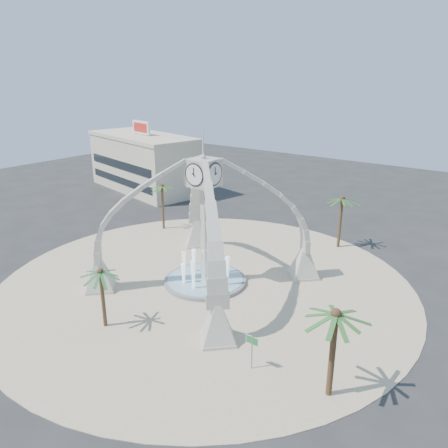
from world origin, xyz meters
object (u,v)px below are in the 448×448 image
Objects in this scene: street_sign at (252,345)px; clock_tower at (204,220)px; palm_west at (162,186)px; palm_north at (342,199)px; palm_south at (100,272)px; fountain at (205,280)px; palm_east at (336,315)px.

clock_tower is at bearing 143.55° from street_sign.
palm_north is (21.05, 7.84, 0.15)m from palm_west.
palm_west is at bearing 123.07° from palm_south.
palm_west is 30.91m from street_sign.
palm_south is at bearing -106.41° from palm_north.
fountain is 18.86m from palm_north.
palm_east is at bearing 8.99° from street_sign.
clock_tower is at bearing -111.60° from palm_north.
clock_tower reaches higher than palm_south.
fountain is (0.00, 0.00, -6.20)m from clock_tower.
palm_south is 2.01× the size of street_sign.
palm_east is 26.10m from palm_north.
palm_north is 28.86m from palm_south.
palm_north is at bearing 68.40° from clock_tower.
clock_tower is 2.76× the size of palm_west.
palm_east is 1.22× the size of palm_south.
palm_east is 18.25m from palm_south.
street_sign is at bearing -36.98° from fountain.
palm_east is at bearing 10.91° from palm_south.
palm_east is at bearing -24.54° from clock_tower.
palm_west is 23.67m from palm_south.
palm_north is 1.22× the size of palm_south.
palm_north reaches higher than palm_west.
palm_south is at bearing -167.52° from street_sign.
palm_north reaches higher than palm_east.
street_sign is at bearing -36.98° from clock_tower.
street_sign is (12.51, 2.65, -2.86)m from palm_south.
street_sign is (4.37, -25.01, -3.95)m from palm_north.
palm_south is at bearing -97.91° from fountain.
palm_north is at bearing 68.40° from fountain.
clock_tower reaches higher than fountain.
palm_south is 13.10m from street_sign.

